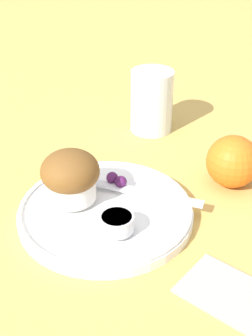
% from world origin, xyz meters
% --- Properties ---
extents(ground_plane, '(3.00, 3.00, 0.00)m').
position_xyz_m(ground_plane, '(0.00, 0.00, 0.00)').
color(ground_plane, tan).
extents(plate, '(0.24, 0.24, 0.02)m').
position_xyz_m(plate, '(0.02, -0.00, 0.01)').
color(plate, white).
rests_on(plate, ground_plane).
extents(muffin, '(0.08, 0.08, 0.07)m').
position_xyz_m(muffin, '(-0.03, -0.02, 0.06)').
color(muffin, silver).
rests_on(muffin, plate).
extents(cream_ramekin, '(0.04, 0.04, 0.02)m').
position_xyz_m(cream_ramekin, '(0.06, -0.03, 0.03)').
color(cream_ramekin, silver).
rests_on(cream_ramekin, plate).
extents(berry_pair, '(0.03, 0.02, 0.02)m').
position_xyz_m(berry_pair, '(-0.00, 0.05, 0.03)').
color(berry_pair, '#4C194C').
rests_on(berry_pair, plate).
extents(butter_knife, '(0.19, 0.08, 0.00)m').
position_xyz_m(butter_knife, '(0.03, 0.05, 0.02)').
color(butter_knife, silver).
rests_on(butter_knife, plate).
extents(orange_fruit, '(0.08, 0.08, 0.08)m').
position_xyz_m(orange_fruit, '(0.11, 0.19, 0.04)').
color(orange_fruit, orange).
rests_on(orange_fruit, ground_plane).
extents(juice_glass, '(0.08, 0.08, 0.11)m').
position_xyz_m(juice_glass, '(-0.09, 0.26, 0.06)').
color(juice_glass, silver).
rests_on(juice_glass, ground_plane).
extents(folded_napkin, '(0.14, 0.08, 0.01)m').
position_xyz_m(folded_napkin, '(0.24, -0.02, 0.00)').
color(folded_napkin, '#D19E93').
rests_on(folded_napkin, ground_plane).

